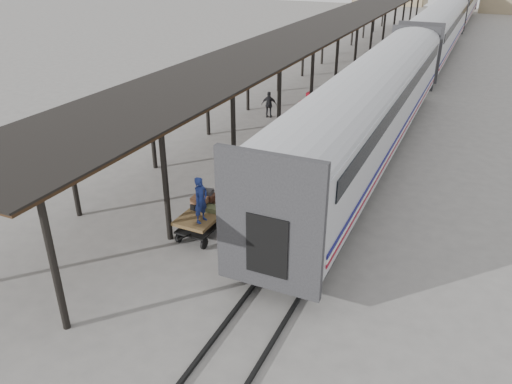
{
  "coord_description": "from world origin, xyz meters",
  "views": [
    {
      "loc": [
        7.61,
        -14.36,
        9.2
      ],
      "look_at": [
        1.28,
        -0.53,
        1.7
      ],
      "focal_mm": 35.0,
      "sensor_mm": 36.0,
      "label": 1
    }
  ],
  "objects_px": {
    "baggage_cart": "(205,217)",
    "luggage_tug": "(311,106)",
    "porter": "(201,200)",
    "pedestrian": "(269,105)"
  },
  "relations": [
    {
      "from": "luggage_tug",
      "to": "pedestrian",
      "type": "bearing_deg",
      "value": -139.12
    },
    {
      "from": "baggage_cart",
      "to": "porter",
      "type": "height_order",
      "value": "porter"
    },
    {
      "from": "luggage_tug",
      "to": "pedestrian",
      "type": "height_order",
      "value": "pedestrian"
    },
    {
      "from": "baggage_cart",
      "to": "luggage_tug",
      "type": "height_order",
      "value": "luggage_tug"
    },
    {
      "from": "luggage_tug",
      "to": "porter",
      "type": "bearing_deg",
      "value": -77.0
    },
    {
      "from": "porter",
      "to": "pedestrian",
      "type": "relative_size",
      "value": 1.03
    },
    {
      "from": "luggage_tug",
      "to": "porter",
      "type": "relative_size",
      "value": 1.0
    },
    {
      "from": "porter",
      "to": "pedestrian",
      "type": "height_order",
      "value": "porter"
    },
    {
      "from": "porter",
      "to": "pedestrian",
      "type": "distance_m",
      "value": 14.38
    },
    {
      "from": "baggage_cart",
      "to": "porter",
      "type": "xyz_separation_m",
      "value": [
        0.25,
        -0.65,
        1.02
      ]
    }
  ]
}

